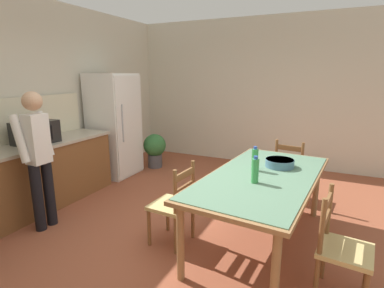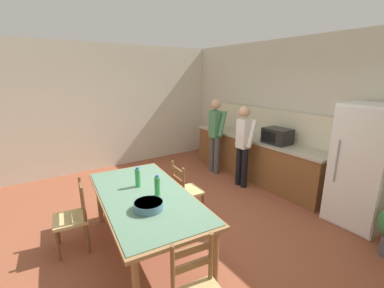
% 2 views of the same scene
% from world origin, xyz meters
% --- Properties ---
extents(ground_plane, '(8.32, 8.32, 0.00)m').
position_xyz_m(ground_plane, '(0.00, 0.00, 0.00)').
color(ground_plane, brown).
extents(wall_back, '(6.52, 0.12, 2.90)m').
position_xyz_m(wall_back, '(0.00, 2.66, 1.45)').
color(wall_back, beige).
rests_on(wall_back, ground).
extents(wall_right, '(0.12, 5.20, 2.90)m').
position_xyz_m(wall_right, '(3.26, 0.00, 1.45)').
color(wall_right, beige).
rests_on(wall_right, ground).
extents(kitchen_counter, '(3.31, 0.66, 0.91)m').
position_xyz_m(kitchen_counter, '(-0.73, 2.23, 0.46)').
color(kitchen_counter, brown).
rests_on(kitchen_counter, ground).
extents(refrigerator, '(0.74, 0.73, 1.83)m').
position_xyz_m(refrigerator, '(1.40, 2.19, 0.91)').
color(refrigerator, white).
rests_on(refrigerator, ground).
extents(microwave, '(0.50, 0.39, 0.30)m').
position_xyz_m(microwave, '(-0.18, 2.21, 1.06)').
color(microwave, black).
rests_on(microwave, kitchen_counter).
extents(dining_table, '(2.21, 1.23, 0.78)m').
position_xyz_m(dining_table, '(0.19, -0.75, 0.71)').
color(dining_table, olive).
rests_on(dining_table, ground).
extents(bottle_near_centre, '(0.07, 0.07, 0.27)m').
position_xyz_m(bottle_near_centre, '(-0.07, -0.72, 0.91)').
color(bottle_near_centre, green).
rests_on(bottle_near_centre, dining_table).
extents(bottle_off_centre, '(0.07, 0.07, 0.27)m').
position_xyz_m(bottle_off_centre, '(0.31, -0.63, 0.91)').
color(bottle_off_centre, green).
rests_on(bottle_off_centre, dining_table).
extents(serving_bowl, '(0.32, 0.32, 0.09)m').
position_xyz_m(serving_bowl, '(0.56, -0.86, 0.83)').
color(serving_bowl, slate).
rests_on(serving_bowl, dining_table).
extents(chair_side_far_left, '(0.45, 0.43, 0.91)m').
position_xyz_m(chair_side_far_left, '(-0.21, 0.11, 0.44)').
color(chair_side_far_left, brown).
rests_on(chair_side_far_left, ground).
extents(chair_side_near_left, '(0.46, 0.45, 0.91)m').
position_xyz_m(chair_side_near_left, '(-0.36, -1.51, 0.44)').
color(chair_side_near_left, brown).
rests_on(chair_side_near_left, ground).
extents(chair_head_end, '(0.45, 0.47, 0.91)m').
position_xyz_m(chair_head_end, '(1.54, -0.87, 0.44)').
color(chair_head_end, brown).
rests_on(chair_head_end, ground).
extents(person_at_counter, '(0.41, 0.28, 1.63)m').
position_xyz_m(person_at_counter, '(-0.57, 1.69, 0.92)').
color(person_at_counter, black).
rests_on(person_at_counter, ground).
extents(potted_plant, '(0.44, 0.44, 0.67)m').
position_xyz_m(potted_plant, '(2.05, 1.76, 0.39)').
color(potted_plant, '#4C4C51').
rests_on(potted_plant, ground).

